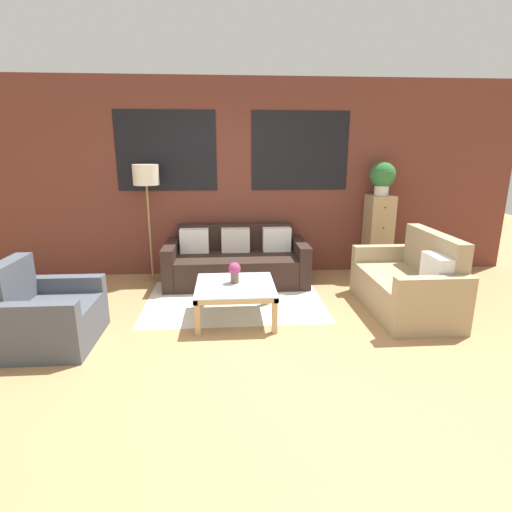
{
  "coord_description": "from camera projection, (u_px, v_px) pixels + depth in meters",
  "views": [
    {
      "loc": [
        -0.11,
        -3.47,
        1.83
      ],
      "look_at": [
        0.23,
        1.28,
        0.55
      ],
      "focal_mm": 28.0,
      "sensor_mm": 36.0,
      "label": 1
    }
  ],
  "objects": [
    {
      "name": "floor_lamp",
      "position": [
        146.0,
        181.0,
        5.4
      ],
      "size": [
        0.35,
        0.35,
        1.63
      ],
      "color": "olive",
      "rests_on": "ground_plane"
    },
    {
      "name": "settee_vintage",
      "position": [
        409.0,
        285.0,
        4.6
      ],
      "size": [
        0.8,
        1.46,
        0.92
      ],
      "color": "tan",
      "rests_on": "ground_plane"
    },
    {
      "name": "coffee_table",
      "position": [
        235.0,
        290.0,
        4.37
      ],
      "size": [
        0.86,
        0.86,
        0.4
      ],
      "color": "silver",
      "rests_on": "ground_plane"
    },
    {
      "name": "flower_vase",
      "position": [
        235.0,
        271.0,
        4.37
      ],
      "size": [
        0.14,
        0.14,
        0.23
      ],
      "color": "brown",
      "rests_on": "coffee_table"
    },
    {
      "name": "drawer_cabinet",
      "position": [
        378.0,
        235.0,
        5.9
      ],
      "size": [
        0.35,
        0.4,
        1.18
      ],
      "color": "tan",
      "rests_on": "ground_plane"
    },
    {
      "name": "wall_back_brick",
      "position": [
        234.0,
        179.0,
        5.81
      ],
      "size": [
        8.4,
        0.09,
        2.8
      ],
      "color": "brown",
      "rests_on": "ground_plane"
    },
    {
      "name": "armchair_corner",
      "position": [
        48.0,
        317.0,
        3.82
      ],
      "size": [
        0.8,
        0.9,
        0.84
      ],
      "color": "#474C56",
      "rests_on": "ground_plane"
    },
    {
      "name": "rug",
      "position": [
        235.0,
        300.0,
        5.01
      ],
      "size": [
        2.17,
        1.6,
        0.0
      ],
      "color": "silver",
      "rests_on": "ground_plane"
    },
    {
      "name": "couch_dark",
      "position": [
        236.0,
        262.0,
        5.63
      ],
      "size": [
        1.96,
        0.88,
        0.78
      ],
      "color": "black",
      "rests_on": "ground_plane"
    },
    {
      "name": "potted_plant",
      "position": [
        382.0,
        176.0,
        5.68
      ],
      "size": [
        0.37,
        0.37,
        0.48
      ],
      "color": "silver",
      "rests_on": "drawer_cabinet"
    },
    {
      "name": "ground_plane",
      "position": [
        241.0,
        346.0,
        3.82
      ],
      "size": [
        16.0,
        16.0,
        0.0
      ],
      "primitive_type": "plane",
      "color": "#AD7F51"
    }
  ]
}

